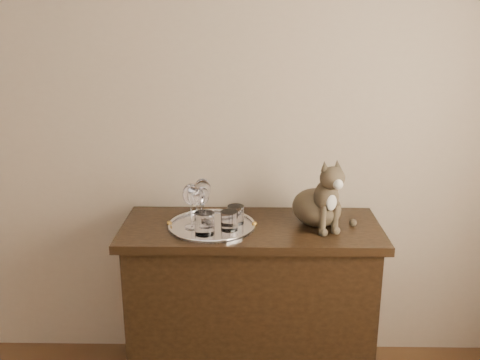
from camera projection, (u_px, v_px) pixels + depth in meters
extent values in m
cube|color=tan|center=(130.00, 107.00, 2.64)|extent=(4.00, 0.10, 2.70)
cylinder|color=silver|center=(212.00, 227.00, 2.45)|extent=(0.40, 0.40, 0.01)
cylinder|color=silver|center=(229.00, 221.00, 2.39)|extent=(0.08, 0.08, 0.09)
cylinder|color=white|center=(204.00, 223.00, 2.34)|extent=(0.09, 0.09, 0.10)
cylinder|color=white|center=(236.00, 215.00, 2.46)|extent=(0.08, 0.08, 0.09)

